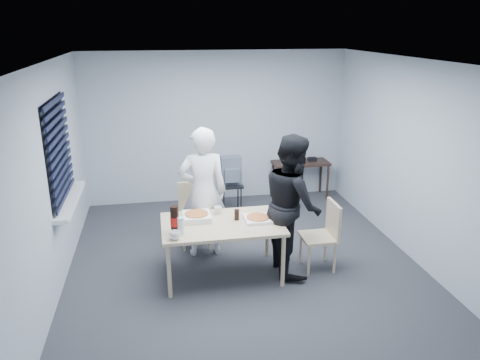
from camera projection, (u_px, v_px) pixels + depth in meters
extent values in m
plane|color=#29292D|center=(244.00, 263.00, 6.18)|extent=(5.00, 5.00, 0.00)
plane|color=white|center=(244.00, 61.00, 5.36)|extent=(5.00, 5.00, 0.00)
plane|color=#ABB3BC|center=(217.00, 128.00, 8.10)|extent=(4.50, 0.00, 4.50)
plane|color=#ABB3BC|center=(309.00, 267.00, 3.44)|extent=(4.50, 0.00, 4.50)
plane|color=#ABB3BC|center=(53.00, 180.00, 5.38)|extent=(0.00, 5.00, 5.00)
plane|color=#ABB3BC|center=(412.00, 160.00, 6.16)|extent=(0.00, 5.00, 5.00)
plane|color=black|center=(58.00, 150.00, 5.68)|extent=(0.00, 1.30, 1.30)
cube|color=black|center=(60.00, 150.00, 5.68)|extent=(0.04, 1.30, 1.25)
cube|color=silver|center=(70.00, 200.00, 5.90)|extent=(0.18, 1.42, 0.05)
cube|color=beige|center=(222.00, 224.00, 5.68)|extent=(1.46, 0.92, 0.04)
cylinder|color=beige|center=(169.00, 271.00, 5.30)|extent=(0.05, 0.05, 0.67)
cylinder|color=beige|center=(167.00, 241.00, 6.05)|extent=(0.05, 0.05, 0.67)
cylinder|color=beige|center=(283.00, 261.00, 5.53)|extent=(0.05, 0.05, 0.67)
cylinder|color=beige|center=(267.00, 233.00, 6.28)|extent=(0.05, 0.05, 0.67)
cube|color=beige|center=(195.00, 217.00, 6.56)|extent=(0.42, 0.42, 0.04)
cube|color=beige|center=(193.00, 196.00, 6.66)|extent=(0.42, 0.04, 0.44)
cylinder|color=beige|center=(184.00, 238.00, 6.44)|extent=(0.03, 0.03, 0.41)
cylinder|color=beige|center=(182.00, 228.00, 6.76)|extent=(0.03, 0.03, 0.41)
cylinder|color=beige|center=(209.00, 236.00, 6.50)|extent=(0.03, 0.03, 0.41)
cylinder|color=beige|center=(206.00, 226.00, 6.82)|extent=(0.03, 0.03, 0.41)
cube|color=beige|center=(318.00, 237.00, 5.93)|extent=(0.42, 0.42, 0.04)
cube|color=beige|center=(334.00, 219.00, 5.88)|extent=(0.04, 0.42, 0.44)
cylinder|color=beige|center=(309.00, 261.00, 5.81)|extent=(0.03, 0.03, 0.41)
cylinder|color=beige|center=(301.00, 249.00, 6.13)|extent=(0.03, 0.03, 0.41)
cylinder|color=beige|center=(335.00, 258.00, 5.87)|extent=(0.03, 0.03, 0.41)
cylinder|color=beige|center=(325.00, 246.00, 6.19)|extent=(0.03, 0.03, 0.41)
imported|color=white|center=(203.00, 193.00, 6.18)|extent=(0.65, 0.42, 1.77)
imported|color=black|center=(292.00, 204.00, 5.78)|extent=(0.47, 0.86, 1.77)
cube|color=#311E18|center=(301.00, 163.00, 8.36)|extent=(1.00, 0.44, 0.04)
cylinder|color=#311E18|center=(278.00, 185.00, 8.21)|extent=(0.04, 0.04, 0.62)
cylinder|color=#311E18|center=(273.00, 179.00, 8.55)|extent=(0.04, 0.04, 0.62)
cylinder|color=#311E18|center=(328.00, 182.00, 8.37)|extent=(0.04, 0.04, 0.62)
cylinder|color=#311E18|center=(321.00, 176.00, 8.71)|extent=(0.04, 0.04, 0.62)
cube|color=black|center=(231.00, 185.00, 7.70)|extent=(0.37, 0.37, 0.04)
cylinder|color=black|center=(224.00, 203.00, 7.63)|extent=(0.04, 0.04, 0.47)
cylinder|color=black|center=(221.00, 197.00, 7.89)|extent=(0.04, 0.04, 0.47)
cylinder|color=black|center=(241.00, 202.00, 7.67)|extent=(0.04, 0.04, 0.47)
cylinder|color=black|center=(238.00, 196.00, 7.94)|extent=(0.04, 0.04, 0.47)
cube|color=slate|center=(231.00, 170.00, 7.62)|extent=(0.33, 0.18, 0.46)
cube|color=slate|center=(232.00, 176.00, 7.53)|extent=(0.24, 0.07, 0.22)
cube|color=white|center=(197.00, 218.00, 5.76)|extent=(0.34, 0.34, 0.04)
cube|color=white|center=(197.00, 215.00, 5.75)|extent=(0.34, 0.34, 0.04)
cylinder|color=#CC7F38|center=(197.00, 214.00, 5.75)|extent=(0.29, 0.29, 0.01)
cube|color=white|center=(258.00, 219.00, 5.75)|extent=(0.33, 0.33, 0.03)
cylinder|color=#CC7F38|center=(258.00, 217.00, 5.74)|extent=(0.28, 0.28, 0.01)
imported|color=white|center=(175.00, 235.00, 5.22)|extent=(0.17, 0.17, 0.10)
imported|color=white|center=(218.00, 210.00, 5.94)|extent=(0.10, 0.10, 0.09)
cylinder|color=black|center=(237.00, 215.00, 5.74)|extent=(0.08, 0.08, 0.13)
cylinder|color=black|center=(175.00, 220.00, 5.35)|extent=(0.10, 0.10, 0.33)
cylinder|color=red|center=(175.00, 221.00, 5.36)|extent=(0.10, 0.10, 0.11)
cylinder|color=silver|center=(181.00, 225.00, 5.35)|extent=(0.10, 0.10, 0.20)
torus|color=red|center=(247.00, 232.00, 5.43)|extent=(0.06, 0.06, 0.00)
cube|color=white|center=(293.00, 162.00, 8.30)|extent=(0.27, 0.33, 0.00)
cube|color=black|center=(312.00, 159.00, 8.39)|extent=(0.18, 0.15, 0.06)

